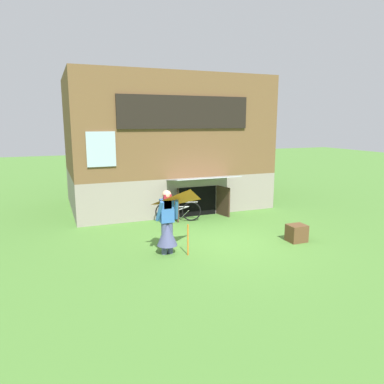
{
  "coord_description": "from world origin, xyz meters",
  "views": [
    {
      "loc": [
        -4.37,
        -8.7,
        3.31
      ],
      "look_at": [
        -0.49,
        1.09,
        1.27
      ],
      "focal_mm": 33.95,
      "sensor_mm": 36.0,
      "label": 1
    }
  ],
  "objects_px": {
    "kite": "(190,208)",
    "bicycle_silver": "(178,211)",
    "wooden_crate": "(297,233)",
    "person": "(167,227)"
  },
  "relations": [
    {
      "from": "kite",
      "to": "bicycle_silver",
      "type": "relative_size",
      "value": 1.04
    },
    {
      "from": "kite",
      "to": "wooden_crate",
      "type": "height_order",
      "value": "kite"
    },
    {
      "from": "bicycle_silver",
      "to": "wooden_crate",
      "type": "distance_m",
      "value": 4.02
    },
    {
      "from": "bicycle_silver",
      "to": "kite",
      "type": "bearing_deg",
      "value": -88.87
    },
    {
      "from": "kite",
      "to": "wooden_crate",
      "type": "bearing_deg",
      "value": 3.94
    },
    {
      "from": "person",
      "to": "bicycle_silver",
      "type": "xyz_separation_m",
      "value": [
        1.29,
        2.82,
        -0.35
      ]
    },
    {
      "from": "person",
      "to": "wooden_crate",
      "type": "relative_size",
      "value": 3.28
    },
    {
      "from": "person",
      "to": "kite",
      "type": "height_order",
      "value": "person"
    },
    {
      "from": "person",
      "to": "bicycle_silver",
      "type": "distance_m",
      "value": 3.12
    },
    {
      "from": "person",
      "to": "kite",
      "type": "relative_size",
      "value": 1.05
    }
  ]
}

